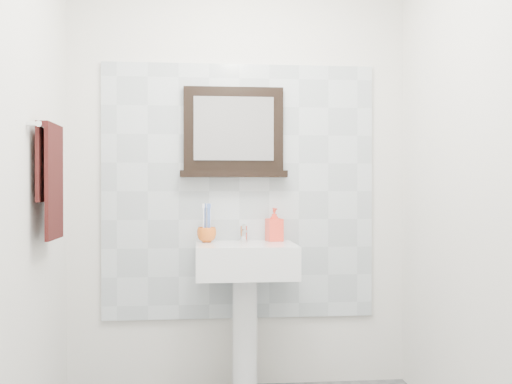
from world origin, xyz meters
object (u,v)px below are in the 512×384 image
Objects in this scene: pedestal_sink at (245,277)px; framed_mirror at (234,135)px; soap_dispenser at (274,224)px; toothbrush_cup at (207,235)px; hand_towel at (51,172)px.

pedestal_sink is 1.55× the size of framed_mirror.
pedestal_sink is 0.36m from soap_dispenser.
hand_towel reaches higher than toothbrush_cup.
framed_mirror is 1.10m from hand_towel.
hand_towel is (-0.91, -0.57, -0.24)m from framed_mirror.
framed_mirror is (0.16, 0.08, 0.58)m from toothbrush_cup.
soap_dispenser is at bearing 24.72° from hand_towel.
toothbrush_cup is 0.96m from hand_towel.
toothbrush_cup is 0.20× the size of hand_towel.
pedestal_sink reaches higher than toothbrush_cup.
hand_towel reaches higher than pedestal_sink.
hand_towel is at bearing -158.10° from pedestal_sink.
soap_dispenser reaches higher than toothbrush_cup.
framed_mirror reaches higher than pedestal_sink.
hand_towel is at bearing -146.68° from toothbrush_cup.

